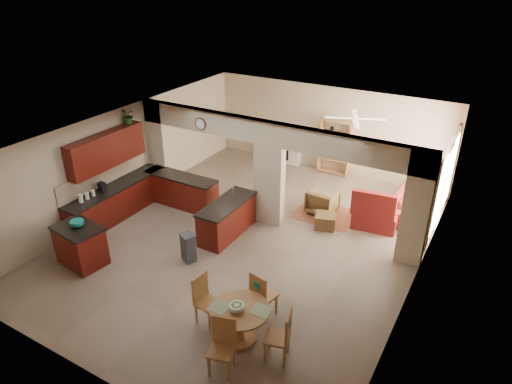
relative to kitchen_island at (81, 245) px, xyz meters
The scene contains 39 objects.
floor 4.02m from the kitchen_island, 45.10° to the left, with size 10.00×10.00×0.00m, color #776452.
ceiling 4.62m from the kitchen_island, 45.10° to the left, with size 10.00×10.00×0.00m, color white.
wall_back 8.37m from the kitchen_island, 70.21° to the left, with size 8.00×8.00×0.00m, color #C6B091.
wall_front 3.68m from the kitchen_island, 37.64° to the right, with size 8.00×8.00×0.00m, color #C6B091.
wall_left 3.20m from the kitchen_island, 112.71° to the left, with size 10.00×10.00×0.00m, color #C6B091.
wall_right 7.44m from the kitchen_island, 22.52° to the left, with size 10.00×10.00×0.00m, color #C6B091.
partition_left_pier 4.03m from the kitchen_island, 102.99° to the left, with size 0.60×0.25×2.80m, color #C6B091.
partition_center_pier 4.79m from the kitchen_island, 53.64° to the left, with size 0.80×0.25×2.20m, color #C6B091.
partition_right_pier 7.61m from the kitchen_island, 30.42° to the left, with size 0.60×0.25×2.80m, color #C6B091.
partition_header 5.16m from the kitchen_island, 53.64° to the left, with size 8.00×0.25×0.60m, color #C6B091.
kitchen_counter 2.62m from the kitchen_island, 99.76° to the left, with size 2.52×3.29×1.48m.
upper_cabinets 2.68m from the kitchen_island, 116.33° to the left, with size 0.35×2.40×0.90m, color #470E08.
peninsula 3.50m from the kitchen_island, 50.76° to the left, with size 0.70×1.85×0.91m.
wall_clock 4.25m from the kitchen_island, 77.47° to the left, with size 0.34×0.34×0.03m, color #52291B.
rug 6.37m from the kitchen_island, 50.81° to the left, with size 1.60×1.30×0.01m, color #945635.
fireplace 7.76m from the kitchen_island, 80.97° to the left, with size 1.60×0.35×1.20m.
shelving_unit 8.29m from the kitchen_island, 67.50° to the left, with size 1.00×0.32×1.80m, color olive.
window_a 8.54m from the kitchen_island, 37.07° to the left, with size 0.02×0.90×1.90m, color white.
window_b 9.65m from the kitchen_island, 45.17° to the left, with size 0.02×0.90×1.90m, color white.
glazed_door 9.06m from the kitchen_island, 41.37° to the left, with size 0.02×0.70×2.10m, color white.
drape_a_left 8.16m from the kitchen_island, 33.86° to the left, with size 0.10×0.28×2.30m, color #3D1B18.
drape_a_right 8.88m from the kitchen_island, 40.33° to the left, with size 0.10×0.28×2.30m, color #3D1B18.
drape_b_left 9.21m from the kitchen_island, 42.71° to the left, with size 0.10×0.28×2.30m, color #3D1B18.
drape_b_right 10.06m from the kitchen_island, 47.75° to the left, with size 0.10×0.28×2.30m, color #3D1B18.
ceiling_fan 7.54m from the kitchen_island, 53.47° to the left, with size 1.00×1.00×0.10m, color white.
kitchen_island is the anchor object (origin of this frame).
teal_bowl 0.55m from the kitchen_island, 126.14° to the left, with size 0.30×0.30×0.14m, color #138572.
trash_can 2.45m from the kitchen_island, 32.18° to the left, with size 0.31×0.26×0.65m, color #2D2C2F.
dining_table 4.45m from the kitchen_island, ahead, with size 1.09×1.09×0.74m.
fruit_bowl 4.44m from the kitchen_island, ahead, with size 0.28×0.28×0.15m, color #6DA623.
sofa 8.73m from the kitchen_island, 45.54° to the left, with size 0.93×2.38×0.70m, color maroon.
chaise 7.38m from the kitchen_island, 43.37° to the left, with size 1.12×0.92×0.45m, color maroon.
armchair 6.33m from the kitchen_island, 52.13° to the left, with size 0.75×0.78×0.71m, color maroon.
ottoman 6.05m from the kitchen_island, 45.29° to the left, with size 0.51×0.51×0.37m, color maroon.
plant 3.74m from the kitchen_island, 108.93° to the left, with size 0.39×0.34×0.44m, color #1E4E14.
chair_north 4.49m from the kitchen_island, ahead, with size 0.50×0.50×1.02m.
chair_east 5.30m from the kitchen_island, ahead, with size 0.51×0.51×1.02m.
chair_south 4.62m from the kitchen_island, 11.51° to the right, with size 0.52×0.52×1.02m.
chair_west 3.58m from the kitchen_island, ahead, with size 0.46×0.46×1.02m.
Camera 1 is at (5.03, -8.39, 6.29)m, focal length 32.00 mm.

